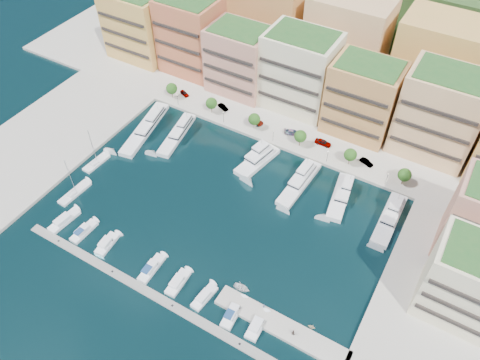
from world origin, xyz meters
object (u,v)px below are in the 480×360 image
at_px(tender_3, 312,327).
at_px(cruiser_2, 107,244).
at_px(yacht_0, 147,126).
at_px(sailboat_0, 75,193).
at_px(sailboat_1, 96,163).
at_px(person_0, 264,306).
at_px(tree_5, 405,175).
at_px(car_0, 185,93).
at_px(cruiser_4, 151,268).
at_px(yacht_5, 341,194).
at_px(person_1, 293,332).
at_px(tree_0, 172,89).
at_px(car_5, 366,162).
at_px(cruiser_1, 84,232).
at_px(lamppost_4, 387,177).
at_px(lamppost_1, 223,115).
at_px(cruiser_6, 204,297).
at_px(tree_4, 350,155).
at_px(car_1, 223,107).
at_px(cruiser_0, 64,221).
at_px(yacht_3, 258,159).
at_px(yacht_4, 300,181).
at_px(lamppost_3, 328,155).
at_px(car_4, 323,142).
at_px(cruiser_7, 233,313).
at_px(car_3, 292,132).
at_px(tree_2, 254,119).
at_px(tree_1, 211,103).
at_px(cruiser_8, 257,326).
at_px(tender_0, 242,288).
at_px(tree_3, 300,136).
at_px(car_2, 256,121).
at_px(yacht_1, 178,133).
at_px(lamppost_2, 273,134).
at_px(yacht_6, 390,216).

bearing_deg(tender_3, cruiser_2, 90.45).
bearing_deg(yacht_0, sailboat_0, -90.05).
bearing_deg(sailboat_1, person_0, -14.08).
height_order(tree_5, car_0, tree_5).
height_order(cruiser_2, cruiser_4, cruiser_4).
xyz_separation_m(yacht_5, sailboat_1, (-68.08, -24.61, -0.90)).
xyz_separation_m(yacht_0, person_1, (71.20, -39.40, 0.66)).
bearing_deg(tree_0, car_5, 2.26).
xyz_separation_m(cruiser_1, person_0, (50.97, 4.52, 1.20)).
height_order(cruiser_4, sailboat_0, sailboat_0).
xyz_separation_m(lamppost_4, tender_3, (-0.15, -49.76, -3.37)).
height_order(lamppost_1, cruiser_6, lamppost_1).
bearing_deg(cruiser_2, tree_4, 53.79).
xyz_separation_m(tree_4, lamppost_1, (-42.00, -2.30, -0.92)).
bearing_deg(tree_0, car_1, 11.15).
xyz_separation_m(tree_0, cruiser_6, (51.21, -58.08, -4.20)).
bearing_deg(cruiser_0, yacht_3, 54.16).
bearing_deg(cruiser_0, yacht_0, 96.53).
xyz_separation_m(cruiser_0, cruiser_2, (14.89, 0.02, 0.00)).
relative_size(yacht_4, yacht_5, 1.13).
xyz_separation_m(lamppost_3, car_4, (-3.97, 6.35, -1.96)).
relative_size(yacht_0, cruiser_7, 3.18).
height_order(yacht_5, cruiser_0, yacht_5).
xyz_separation_m(cruiser_7, sailboat_0, (-57.21, 8.84, -0.26)).
bearing_deg(car_3, tree_4, -122.27).
xyz_separation_m(tender_3, person_1, (-2.81, -3.93, 1.41)).
relative_size(tree_2, lamppost_3, 1.35).
distance_m(tree_1, car_5, 52.69).
height_order(lamppost_4, tender_3, lamppost_4).
height_order(cruiser_8, person_1, person_1).
distance_m(yacht_4, person_1, 46.09).
bearing_deg(car_5, yacht_5, -167.46).
height_order(cruiser_4, cruiser_6, cruiser_4).
distance_m(sailboat_0, tender_0, 55.74).
bearing_deg(lamppost_3, yacht_4, -105.64).
bearing_deg(car_4, car_5, -96.08).
xyz_separation_m(tree_3, tree_5, (32.00, 0.00, 0.00)).
height_order(tree_0, lamppost_4, tree_0).
relative_size(cruiser_6, car_2, 1.52).
height_order(tree_5, yacht_0, tree_5).
distance_m(yacht_3, car_3, 15.95).
bearing_deg(yacht_1, car_2, 41.45).
height_order(yacht_4, car_3, yacht_4).
height_order(cruiser_6, car_3, car_3).
bearing_deg(tender_3, cruiser_0, 89.12).
xyz_separation_m(tree_1, yacht_4, (38.82, -13.67, -3.65)).
xyz_separation_m(yacht_5, person_0, (-2.27, -41.12, 0.57)).
xyz_separation_m(yacht_3, cruiser_8, (25.18, -46.31, -0.66)).
bearing_deg(lamppost_2, yacht_6, -14.89).
bearing_deg(lamppost_4, yacht_6, -65.08).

